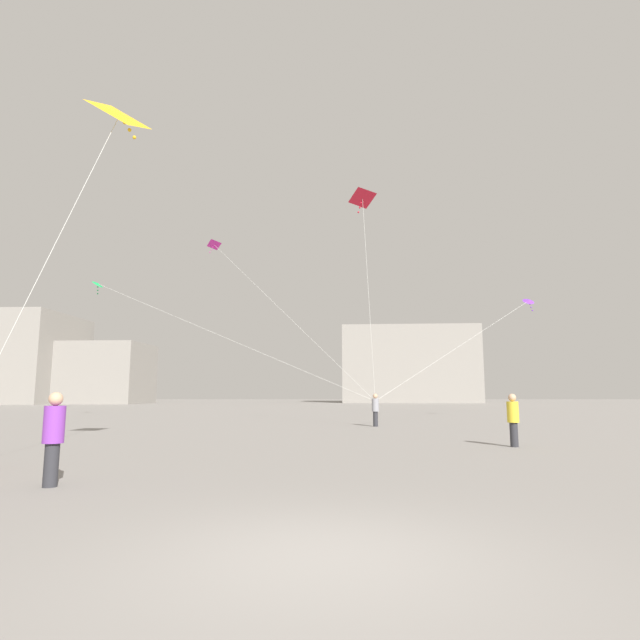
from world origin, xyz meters
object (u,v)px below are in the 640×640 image
(person_in_purple, at_px, (53,434))
(building_right_hall, at_px, (408,365))
(building_centre_hall, at_px, (101,373))
(kite_magenta_delta, at_px, (218,249))
(kite_amber_delta, at_px, (118,118))
(kite_violet_diamond, at_px, (524,304))
(person_in_grey, at_px, (375,408))
(kite_crimson_delta, at_px, (362,202))
(kite_emerald_diamond, at_px, (105,287))
(person_in_yellow, at_px, (512,418))

(person_in_purple, height_order, building_right_hall, building_right_hall)
(building_centre_hall, relative_size, building_right_hall, 0.60)
(kite_magenta_delta, height_order, building_centre_hall, kite_magenta_delta)
(kite_amber_delta, height_order, kite_violet_diamond, kite_amber_delta)
(person_in_purple, height_order, person_in_grey, person_in_purple)
(person_in_grey, xyz_separation_m, kite_violet_diamond, (11.18, 7.66, 6.88))
(person_in_grey, relative_size, kite_amber_delta, 0.20)
(kite_violet_diamond, bearing_deg, kite_crimson_delta, -143.37)
(kite_violet_diamond, height_order, kite_emerald_diamond, kite_emerald_diamond)
(kite_magenta_delta, bearing_deg, person_in_yellow, -60.15)
(person_in_yellow, relative_size, person_in_purple, 0.98)
(person_in_grey, relative_size, kite_emerald_diamond, 0.09)
(kite_violet_diamond, height_order, building_right_hall, building_right_hall)
(person_in_yellow, xyz_separation_m, kite_amber_delta, (-11.74, -3.68, 8.26))
(kite_violet_diamond, relative_size, building_centre_hall, 0.76)
(person_in_purple, bearing_deg, building_centre_hall, -98.30)
(person_in_purple, relative_size, building_right_hall, 0.07)
(kite_magenta_delta, distance_m, kite_violet_diamond, 24.81)
(kite_magenta_delta, relative_size, building_right_hall, 0.65)
(person_in_purple, relative_size, building_centre_hall, 0.11)
(kite_crimson_delta, xyz_separation_m, building_right_hall, (14.76, 73.23, -4.58))
(kite_amber_delta, distance_m, kite_violet_diamond, 29.22)
(person_in_grey, distance_m, kite_violet_diamond, 15.19)
(person_in_yellow, xyz_separation_m, kite_emerald_diamond, (-21.20, 18.50, 8.11))
(person_in_yellow, distance_m, kite_violet_diamond, 20.77)
(kite_violet_diamond, bearing_deg, kite_amber_delta, -132.11)
(person_in_purple, height_order, kite_amber_delta, kite_amber_delta)
(kite_crimson_delta, bearing_deg, person_in_yellow, -66.71)
(kite_magenta_delta, bearing_deg, building_centre_hall, 122.28)
(person_in_grey, xyz_separation_m, kite_crimson_delta, (-0.61, -1.11, 10.78))
(kite_violet_diamond, bearing_deg, person_in_yellow, -113.55)
(person_in_grey, bearing_deg, kite_magenta_delta, 61.58)
(kite_amber_delta, distance_m, building_right_hall, 89.04)
(kite_crimson_delta, bearing_deg, building_centre_hall, 122.51)
(building_right_hall, bearing_deg, kite_magenta_delta, -114.43)
(person_in_purple, xyz_separation_m, kite_magenta_delta, (-3.70, 33.06, 12.95))
(person_in_grey, xyz_separation_m, building_right_hall, (14.15, 72.12, 6.19))
(person_in_grey, height_order, building_centre_hall, building_centre_hall)
(kite_crimson_delta, bearing_deg, person_in_grey, 61.00)
(building_right_hall, bearing_deg, kite_crimson_delta, -101.40)
(person_in_grey, height_order, kite_magenta_delta, kite_magenta_delta)
(person_in_yellow, distance_m, kite_emerald_diamond, 29.28)
(person_in_purple, distance_m, kite_emerald_diamond, 28.70)
(kite_amber_delta, bearing_deg, kite_magenta_delta, 96.04)
(kite_violet_diamond, xyz_separation_m, building_right_hall, (2.97, 64.46, -0.68))
(person_in_purple, xyz_separation_m, person_in_grey, (7.82, 17.46, -0.02))
(person_in_grey, relative_size, building_centre_hall, 0.11)
(kite_amber_delta, bearing_deg, building_centre_hall, 112.91)
(kite_amber_delta, height_order, building_right_hall, building_right_hall)
(kite_amber_delta, bearing_deg, building_right_hall, 75.33)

